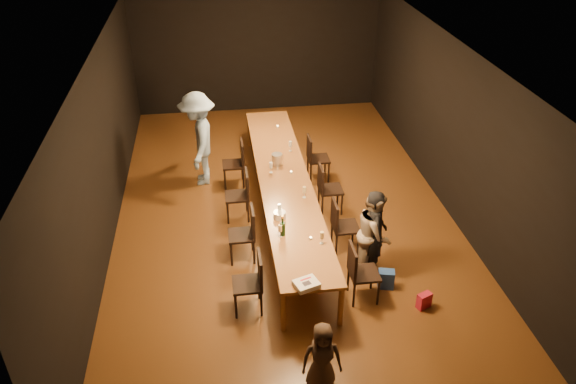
{
  "coord_description": "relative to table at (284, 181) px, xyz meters",
  "views": [
    {
      "loc": [
        -1.12,
        -8.53,
        5.68
      ],
      "look_at": [
        -0.05,
        -0.88,
        1.0
      ],
      "focal_mm": 35.0,
      "sensor_mm": 36.0,
      "label": 1
    }
  ],
  "objects": [
    {
      "name": "wineglass_4",
      "position": [
        -0.21,
        0.24,
        0.15
      ],
      "size": [
        0.06,
        0.06,
        0.21
      ],
      "primitive_type": null,
      "color": "silver",
      "rests_on": "table"
    },
    {
      "name": "champagne_bottle",
      "position": [
        -0.25,
        -1.7,
        0.22
      ],
      "size": [
        0.09,
        0.09,
        0.34
      ],
      "primitive_type": null,
      "rotation": [
        0.0,
        0.0,
        -0.16
      ],
      "color": "black",
      "rests_on": "table"
    },
    {
      "name": "chair_left_1",
      "position": [
        -0.85,
        -1.2,
        -0.24
      ],
      "size": [
        0.42,
        0.42,
        0.93
      ],
      "primitive_type": null,
      "rotation": [
        0.0,
        0.0,
        1.57
      ],
      "color": "black",
      "rests_on": "ground"
    },
    {
      "name": "wineglass_1",
      "position": [
        0.29,
        -1.99,
        0.15
      ],
      "size": [
        0.06,
        0.06,
        0.21
      ],
      "primitive_type": null,
      "color": "beige",
      "rests_on": "table"
    },
    {
      "name": "wineglass_5",
      "position": [
        0.26,
        1.04,
        0.15
      ],
      "size": [
        0.06,
        0.06,
        0.21
      ],
      "primitive_type": null,
      "color": "silver",
      "rests_on": "table"
    },
    {
      "name": "room_shell",
      "position": [
        0.0,
        0.0,
        1.38
      ],
      "size": [
        6.04,
        10.04,
        3.02
      ],
      "color": "black",
      "rests_on": "ground"
    },
    {
      "name": "chair_left_3",
      "position": [
        -0.85,
        1.2,
        -0.24
      ],
      "size": [
        0.42,
        0.42,
        0.93
      ],
      "primitive_type": null,
      "rotation": [
        0.0,
        0.0,
        1.57
      ],
      "color": "black",
      "rests_on": "ground"
    },
    {
      "name": "tealight_near",
      "position": [
        0.15,
        -1.86,
        0.06
      ],
      "size": [
        0.05,
        0.05,
        0.03
      ],
      "primitive_type": "cylinder",
      "color": "#B2B7B2",
      "rests_on": "table"
    },
    {
      "name": "child",
      "position": [
        -0.07,
        -3.91,
        -0.2
      ],
      "size": [
        0.51,
        0.35,
        1.0
      ],
      "primitive_type": "imported",
      "rotation": [
        0.0,
        0.0,
        -0.06
      ],
      "color": "#443226",
      "rests_on": "ground"
    },
    {
      "name": "woman_tan",
      "position": [
        1.15,
        -1.79,
        0.01
      ],
      "size": [
        0.76,
        0.84,
        1.42
      ],
      "primitive_type": "imported",
      "rotation": [
        0.0,
        0.0,
        1.18
      ],
      "color": "tan",
      "rests_on": "ground"
    },
    {
      "name": "chair_right_2",
      "position": [
        0.85,
        0.0,
        -0.24
      ],
      "size": [
        0.42,
        0.42,
        0.93
      ],
      "primitive_type": null,
      "rotation": [
        0.0,
        0.0,
        -1.57
      ],
      "color": "black",
      "rests_on": "ground"
    },
    {
      "name": "ice_bucket",
      "position": [
        -0.06,
        0.52,
        0.16
      ],
      "size": [
        0.26,
        0.26,
        0.22
      ],
      "primitive_type": "cylinder",
      "rotation": [
        0.0,
        0.0,
        0.36
      ],
      "color": "#ADACB1",
      "rests_on": "table"
    },
    {
      "name": "chair_right_1",
      "position": [
        0.85,
        -1.2,
        -0.24
      ],
      "size": [
        0.42,
        0.42,
        0.93
      ],
      "primitive_type": null,
      "rotation": [
        0.0,
        0.0,
        -1.57
      ],
      "color": "black",
      "rests_on": "ground"
    },
    {
      "name": "gift_bag_red",
      "position": [
        1.68,
        -2.73,
        -0.58
      ],
      "size": [
        0.23,
        0.19,
        0.24
      ],
      "primitive_type": "cube",
      "rotation": [
        0.0,
        0.0,
        0.41
      ],
      "color": "red",
      "rests_on": "ground"
    },
    {
      "name": "chair_left_0",
      "position": [
        -0.85,
        -2.4,
        -0.24
      ],
      "size": [
        0.42,
        0.42,
        0.93
      ],
      "primitive_type": null,
      "rotation": [
        0.0,
        0.0,
        1.57
      ],
      "color": "black",
      "rests_on": "ground"
    },
    {
      "name": "tealight_mid",
      "position": [
        0.15,
        0.18,
        0.06
      ],
      "size": [
        0.05,
        0.05,
        0.03
      ],
      "primitive_type": "cylinder",
      "color": "#B2B7B2",
      "rests_on": "table"
    },
    {
      "name": "birthday_cake",
      "position": [
        -0.09,
        -2.9,
        0.08
      ],
      "size": [
        0.38,
        0.34,
        0.07
      ],
      "rotation": [
        0.0,
        0.0,
        0.33
      ],
      "color": "white",
      "rests_on": "table"
    },
    {
      "name": "gift_bag_blue",
      "position": [
        1.26,
        -2.22,
        -0.55
      ],
      "size": [
        0.27,
        0.21,
        0.3
      ],
      "primitive_type": "cube",
      "rotation": [
        0.0,
        0.0,
        -0.24
      ],
      "color": "blue",
      "rests_on": "ground"
    },
    {
      "name": "wineglass_2",
      "position": [
        -0.23,
        -1.16,
        0.15
      ],
      "size": [
        0.06,
        0.06,
        0.21
      ],
      "primitive_type": null,
      "color": "silver",
      "rests_on": "table"
    },
    {
      "name": "table",
      "position": [
        0.0,
        0.0,
        0.0
      ],
      "size": [
        0.9,
        6.0,
        0.75
      ],
      "color": "brown",
      "rests_on": "ground"
    },
    {
      "name": "chair_right_3",
      "position": [
        0.85,
        1.2,
        -0.24
      ],
      "size": [
        0.42,
        0.42,
        0.93
      ],
      "primitive_type": null,
      "rotation": [
        0.0,
        0.0,
        -1.57
      ],
      "color": "black",
      "rests_on": "ground"
    },
    {
      "name": "wineglass_3",
      "position": [
        0.25,
        -0.68,
        0.15
      ],
      "size": [
        0.06,
        0.06,
        0.21
      ],
      "primitive_type": null,
      "color": "beige",
      "rests_on": "table"
    },
    {
      "name": "plate_stack",
      "position": [
        -0.24,
        -1.23,
        0.1
      ],
      "size": [
        0.24,
        0.24,
        0.11
      ],
      "primitive_type": "cylinder",
      "rotation": [
        0.0,
        0.0,
        -0.28
      ],
      "color": "silver",
      "rests_on": "table"
    },
    {
      "name": "ground",
      "position": [
        0.0,
        0.0,
        -0.7
      ],
      "size": [
        10.0,
        10.0,
        0.0
      ],
      "primitive_type": "plane",
      "color": "#4A2812",
      "rests_on": "ground"
    },
    {
      "name": "man_blue",
      "position": [
        -1.48,
        1.41,
        0.24
      ],
      "size": [
        0.74,
        1.24,
        1.88
      ],
      "primitive_type": "imported",
      "rotation": [
        0.0,
        0.0,
        -1.61
      ],
      "color": "#8EB0DC",
      "rests_on": "ground"
    },
    {
      "name": "tealight_far",
      "position": [
        0.15,
        2.15,
        0.06
      ],
      "size": [
        0.05,
        0.05,
        0.03
      ],
      "primitive_type": "cylinder",
      "color": "#B2B7B2",
      "rests_on": "table"
    },
    {
      "name": "chair_left_2",
      "position": [
        -0.85,
        0.0,
        -0.24
      ],
      "size": [
        0.42,
        0.42,
        0.93
      ],
      "primitive_type": null,
      "rotation": [
        0.0,
        0.0,
        1.57
      ],
      "color": "black",
      "rests_on": "ground"
    },
    {
      "name": "wineglass_0",
      "position": [
        -0.29,
        -1.73,
        0.15
      ],
      "size": [
        0.06,
        0.06,
        0.21
      ],
      "primitive_type": null,
      "color": "beige",
      "rests_on": "table"
    },
    {
      "name": "chair_right_0",
      "position": [
        0.85,
        -2.4,
        -0.24
      ],
      "size": [
        0.42,
        0.42,
        0.93
      ],
      "primitive_type": null,
      "rotation": [
        0.0,
        0.0,
        -1.57
      ],
      "color": "black",
      "rests_on": "ground"
    },
    {
      "name": "woman_birthday",
      "position": [
        1.15,
        -1.82,
        0.03
      ],
      "size": [
        0.4,
        0.56,
        1.47
      ],
      "primitive_type": "imported",
      "rotation": [
        0.0,
        0.0,
        1.48
      ],
      "color": "black",
      "rests_on": "ground"
    }
  ]
}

